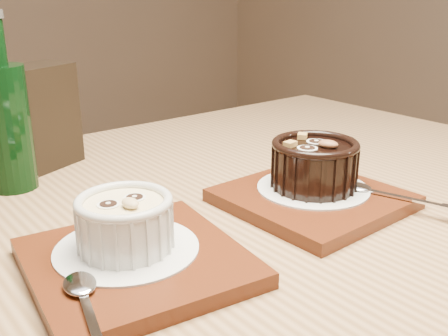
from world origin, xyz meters
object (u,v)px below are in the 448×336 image
(tray_right, at_px, (312,199))
(green_bottle, at_px, (6,123))
(ramekin_white, at_px, (125,221))
(ramekin_dark, at_px, (314,162))
(table, at_px, (196,295))
(tray_left, at_px, (136,262))
(condiment_stand, at_px, (38,117))

(tray_right, height_order, green_bottle, green_bottle)
(ramekin_white, xyz_separation_m, ramekin_dark, (0.24, 0.01, 0.00))
(table, relative_size, tray_left, 6.82)
(table, height_order, tray_right, tray_right)
(table, height_order, green_bottle, green_bottle)
(ramekin_dark, bearing_deg, tray_right, -162.18)
(green_bottle, bearing_deg, table, -60.23)
(ramekin_white, xyz_separation_m, condiment_stand, (0.03, 0.32, 0.03))
(tray_left, distance_m, green_bottle, 0.28)
(tray_left, relative_size, green_bottle, 0.84)
(ramekin_white, relative_size, condiment_stand, 0.61)
(tray_left, bearing_deg, ramekin_white, 97.20)
(condiment_stand, bearing_deg, ramekin_dark, -55.78)
(tray_right, distance_m, ramekin_dark, 0.04)
(tray_left, height_order, ramekin_white, ramekin_white)
(tray_right, relative_size, condiment_stand, 1.29)
(ramekin_white, bearing_deg, ramekin_dark, 0.28)
(tray_left, relative_size, ramekin_white, 2.09)
(tray_left, bearing_deg, green_bottle, 96.00)
(table, bearing_deg, tray_left, -151.58)
(table, bearing_deg, green_bottle, 119.77)
(green_bottle, bearing_deg, ramekin_dark, -43.06)
(tray_left, xyz_separation_m, condiment_stand, (0.03, 0.33, 0.06))
(tray_right, xyz_separation_m, condiment_stand, (-0.20, 0.32, 0.06))
(ramekin_white, bearing_deg, green_bottle, 94.91)
(ramekin_white, height_order, ramekin_dark, ramekin_dark)
(tray_left, xyz_separation_m, ramekin_dark, (0.24, 0.02, 0.04))
(table, distance_m, tray_left, 0.15)
(ramekin_dark, bearing_deg, ramekin_white, 156.86)
(table, distance_m, tray_right, 0.17)
(table, xyz_separation_m, condiment_stand, (-0.07, 0.28, 0.16))
(green_bottle, bearing_deg, tray_left, -84.00)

